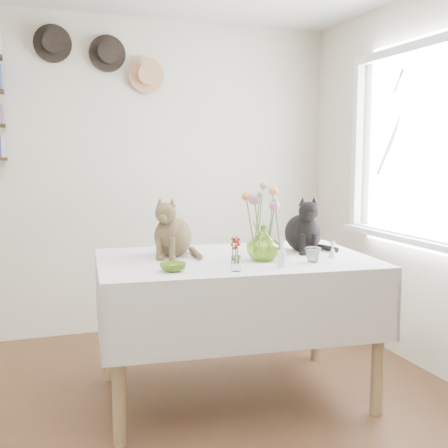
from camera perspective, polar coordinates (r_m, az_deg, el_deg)
name	(u,v)px	position (r m, az deg, el deg)	size (l,w,h in m)	color
room	(148,200)	(2.31, -7.71, 2.48)	(4.08, 4.58, 2.58)	brown
window	(420,160)	(3.90, 19.31, 6.15)	(0.12, 1.52, 1.32)	white
dining_table	(235,292)	(3.31, 1.08, -6.94)	(1.65, 1.14, 0.84)	white
tabby_cat	(173,226)	(3.29, -5.23, -0.18)	(0.24, 0.31, 0.36)	brown
black_cat	(303,223)	(3.49, 8.03, 0.11)	(0.23, 0.30, 0.35)	black
flower_vase	(263,243)	(3.16, 3.99, -1.96)	(0.19, 0.19, 0.20)	#A4CF4B
green_bowl	(173,267)	(2.89, -5.20, -4.40)	(0.13, 0.13, 0.04)	#A4CF4B
drinking_glass	(313,255)	(3.15, 9.03, -3.11)	(0.09, 0.09, 0.08)	white
candlestick	(282,257)	(2.99, 5.88, -3.40)	(0.04, 0.04, 0.16)	white
berry_jar	(236,254)	(2.87, 1.23, -3.07)	(0.05, 0.05, 0.20)	white
porcelain_figurine	(333,250)	(3.31, 10.97, -2.65)	(0.05, 0.05, 0.10)	white
flower_bouquet	(263,200)	(3.14, 3.97, 2.41)	(0.17, 0.13, 0.39)	#4C7233
wall_hats	(103,57)	(4.54, -12.15, 16.23)	(0.98, 0.09, 0.48)	black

